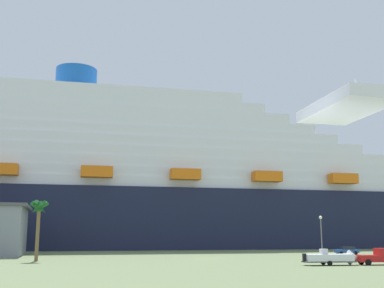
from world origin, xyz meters
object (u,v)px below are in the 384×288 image
at_px(street_lamp, 321,230).
at_px(parked_car_blue_suv, 347,250).
at_px(cruise_ship, 164,189).
at_px(pickup_truck, 379,257).
at_px(palm_tree, 39,212).
at_px(small_boat_on_trailer, 334,258).

height_order(street_lamp, parked_car_blue_suv, street_lamp).
xyz_separation_m(cruise_ship, street_lamp, (15.91, -65.41, -12.75)).
distance_m(pickup_truck, parked_car_blue_suv, 34.75).
distance_m(cruise_ship, street_lamp, 68.51).
distance_m(cruise_ship, pickup_truck, 85.01).
bearing_deg(parked_car_blue_suv, street_lamp, -131.73).
distance_m(palm_tree, parked_car_blue_suv, 61.47).
relative_size(pickup_truck, palm_tree, 0.62).
height_order(small_boat_on_trailer, street_lamp, street_lamp).
relative_size(small_boat_on_trailer, palm_tree, 0.94).
relative_size(palm_tree, street_lamp, 1.30).
relative_size(pickup_truck, small_boat_on_trailer, 0.66).
relative_size(cruise_ship, pickup_truck, 41.06).
distance_m(cruise_ship, palm_tree, 69.92).
height_order(palm_tree, parked_car_blue_suv, palm_tree).
distance_m(pickup_truck, palm_tree, 50.39).
distance_m(small_boat_on_trailer, street_lamp, 17.75).
bearing_deg(cruise_ship, street_lamp, -76.33).
bearing_deg(palm_tree, small_boat_on_trailer, -25.93).
relative_size(small_boat_on_trailer, parked_car_blue_suv, 1.81).
distance_m(small_boat_on_trailer, parked_car_blue_suv, 37.27).
bearing_deg(street_lamp, palm_tree, 175.97).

